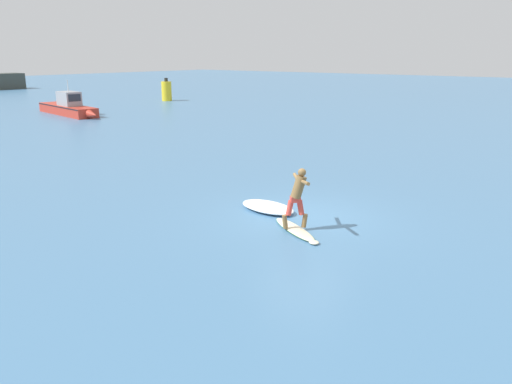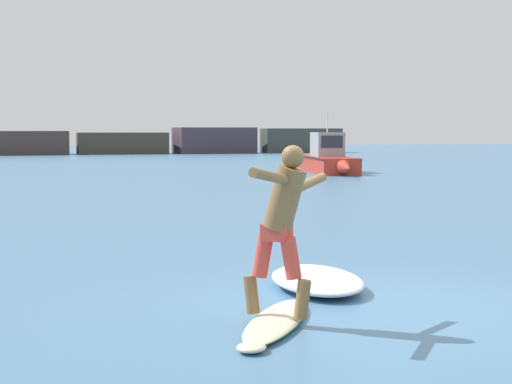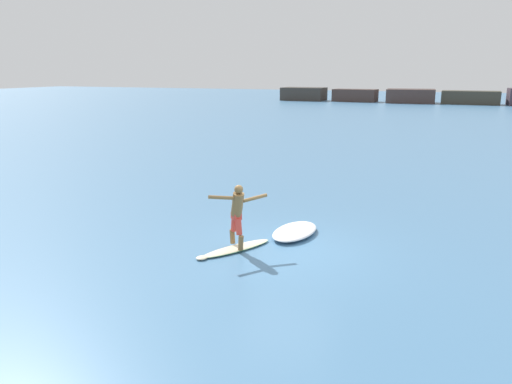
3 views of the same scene
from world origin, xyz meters
name	(u,v)px [view 1 (image 1 of 3)]	position (x,y,z in m)	size (l,w,h in m)	color
ground_plane	(305,217)	(0.00, 0.00, 0.00)	(200.00, 200.00, 0.00)	teal
surfboard	(295,230)	(-1.18, -0.43, 0.04)	(1.43, 2.15, 0.22)	beige
surfer	(298,194)	(-1.11, -0.44, 1.06)	(1.14, 1.20, 1.66)	brown
fishing_boat_near_jetty	(69,107)	(10.29, 28.51, 0.57)	(2.87, 9.07, 2.71)	#BD3626
channel_marker_buoy	(167,91)	(23.27, 31.47, 0.99)	(1.01, 1.01, 2.29)	yellow
wave_foam_at_tail	(268,207)	(-0.13, 1.29, 0.11)	(1.23, 2.02, 0.22)	white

